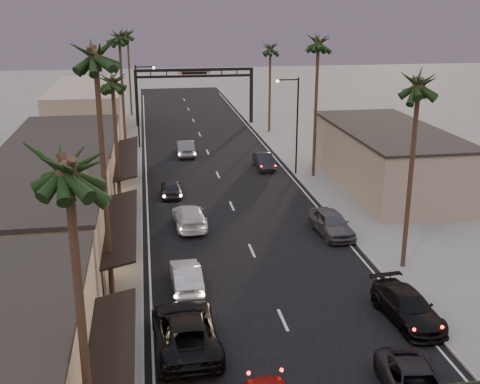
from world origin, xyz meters
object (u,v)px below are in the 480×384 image
object	(u,v)px
oncoming_pickup	(185,330)
curbside_black	(408,307)
streetlight_right	(294,118)
palm_lc	(112,76)
palm_ra	(419,78)
palm_lb	(95,48)
palm_rc	(270,45)
palm_rb	(318,38)
arch	(194,82)
streetlight_left	(140,100)
palm_ld	(119,33)
oncoming_silver	(186,276)
palm_la	(66,157)
palm_far	(127,32)

from	to	relation	value
oncoming_pickup	curbside_black	xyz separation A→B (m)	(11.25, 0.71, -0.12)
streetlight_right	oncoming_pickup	bearing A→B (deg)	-113.37
palm_lc	palm_ra	xyz separation A→B (m)	(17.20, -12.00, 0.97)
palm_lb	palm_rc	xyz separation A→B (m)	(17.20, 42.00, -2.92)
palm_lb	palm_lc	bearing A→B (deg)	90.00
palm_lc	palm_ra	size ratio (longest dim) A/B	0.92
palm_lc	palm_rb	xyz separation A→B (m)	(17.20, 8.00, 1.95)
arch	palm_lb	bearing A→B (deg)	-100.16
palm_ra	palm_rc	bearing A→B (deg)	90.00
streetlight_left	oncoming_pickup	world-z (taller)	streetlight_left
palm_lb	palm_ld	size ratio (longest dim) A/B	1.07
palm_rc	palm_ld	bearing A→B (deg)	-152.38
palm_rc	curbside_black	xyz separation A→B (m)	(-2.40, -46.00, -9.71)
arch	palm_lc	distance (m)	35.41
oncoming_silver	curbside_black	distance (m)	12.03
palm_rb	oncoming_pickup	xyz separation A→B (m)	(-13.65, -26.71, -11.54)
palm_ra	curbside_black	world-z (taller)	palm_ra
palm_ld	palm_ra	xyz separation A→B (m)	(17.20, -31.00, -0.97)
palm_la	palm_rb	distance (m)	39.01
palm_lb	palm_far	bearing A→B (deg)	89.69
streetlight_right	palm_rc	world-z (taller)	palm_rc
streetlight_right	palm_rc	distance (m)	19.75
curbside_black	oncoming_pickup	bearing A→B (deg)	178.43
palm_far	streetlight_left	bearing A→B (deg)	-86.05
oncoming_pickup	curbside_black	world-z (taller)	oncoming_pickup
streetlight_right	oncoming_silver	bearing A→B (deg)	-117.95
palm_rc	palm_far	world-z (taller)	palm_far
palm_rb	oncoming_pickup	world-z (taller)	palm_rb
palm_lc	curbside_black	xyz separation A→B (m)	(14.80, -18.00, -9.71)
palm_la	palm_lb	xyz separation A→B (m)	(-0.00, 13.00, 1.94)
palm_ra	palm_la	bearing A→B (deg)	-138.91
palm_rc	palm_lb	bearing A→B (deg)	-112.27
palm_ra	curbside_black	bearing A→B (deg)	-111.79
palm_ld	oncoming_pickup	size ratio (longest dim) A/B	2.25
palm_la	palm_rb	world-z (taller)	palm_rb
arch	oncoming_pickup	xyz separation A→B (m)	(-5.05, -52.71, -4.66)
palm_lc	palm_ld	xyz separation A→B (m)	(0.00, 19.00, 1.95)
streetlight_left	palm_ra	bearing A→B (deg)	-65.46
palm_rb	palm_rc	distance (m)	20.09
palm_lc	palm_ld	size ratio (longest dim) A/B	0.86
arch	palm_rc	xyz separation A→B (m)	(8.60, -6.00, 4.94)
palm_la	palm_ld	xyz separation A→B (m)	(-0.00, 46.00, 0.97)
palm_lc	curbside_black	bearing A→B (deg)	-50.58
palm_rc	palm_far	xyz separation A→B (m)	(-16.90, 14.00, 0.97)
oncoming_pickup	palm_rc	bearing A→B (deg)	-108.34
streetlight_left	palm_lb	distance (m)	36.93
oncoming_silver	palm_lc	bearing A→B (deg)	-74.07
streetlight_left	palm_far	size ratio (longest dim) A/B	0.68
oncoming_silver	palm_ra	bearing A→B (deg)	-178.77
palm_lb	palm_ld	xyz separation A→B (m)	(0.00, 33.00, -0.97)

